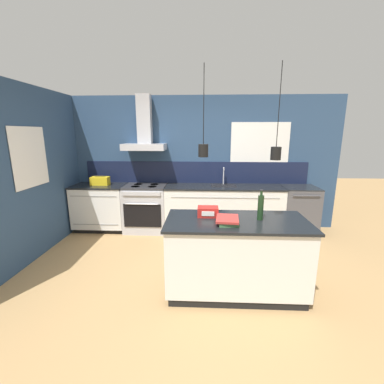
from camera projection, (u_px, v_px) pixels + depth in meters
The scene contains 12 objects.
ground_plane at pixel (190, 277), 3.47m from camera, with size 16.00×16.00×0.00m, color tan.
wall_back at pixel (193, 161), 5.11m from camera, with size 5.60×2.43×2.60m.
wall_left at pixel (36, 172), 3.96m from camera, with size 0.08×3.80×2.60m.
counter_run_left at pixel (101, 207), 5.10m from camera, with size 1.01×0.64×0.91m.
counter_run_sink at pixel (223, 209), 4.99m from camera, with size 2.24×0.64×1.25m.
oven_range at pixel (146, 208), 5.05m from camera, with size 0.81×0.66×0.91m.
dishwasher at pixel (298, 210), 4.92m from camera, with size 0.63×0.65×0.91m.
kitchen_island at pixel (235, 256), 3.08m from camera, with size 1.66×0.80×0.91m.
bottle_on_island at pixel (261, 207), 2.96m from camera, with size 0.07×0.07×0.36m.
book_stack at pixel (228, 220), 2.87m from camera, with size 0.27×0.33×0.07m.
red_supply_box at pixel (208, 212), 3.11m from camera, with size 0.25×0.17×0.12m.
yellow_toolbox at pixel (100, 181), 4.97m from camera, with size 0.34×0.18×0.19m.
Camera 1 is at (0.17, -3.12, 1.90)m, focal length 24.00 mm.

